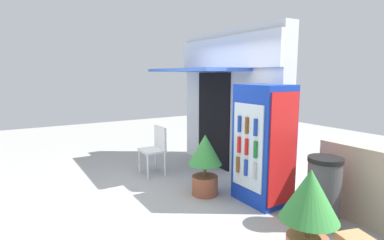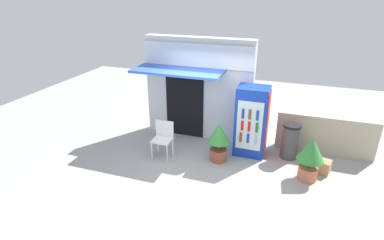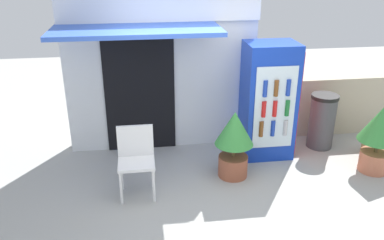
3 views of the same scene
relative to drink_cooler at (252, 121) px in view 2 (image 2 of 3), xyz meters
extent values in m
plane|color=#A3A39E|center=(-1.05, -1.11, -0.89)|extent=(16.00, 16.00, 0.00)
cube|color=silver|center=(-1.58, 0.62, 0.50)|extent=(2.97, 0.30, 2.78)
cube|color=white|center=(-1.58, 0.43, 1.45)|extent=(2.97, 0.08, 0.60)
cube|color=blue|center=(-1.94, -0.02, 1.12)|extent=(2.29, 0.97, 0.06)
cube|color=black|center=(-1.94, 0.46, 0.09)|extent=(1.08, 0.03, 1.96)
cube|color=#1438B2|center=(-0.01, 0.01, 0.00)|extent=(0.76, 0.59, 1.78)
cube|color=silver|center=(-0.01, -0.30, 0.00)|extent=(0.61, 0.02, 1.25)
cube|color=red|center=(0.38, 0.01, 0.00)|extent=(0.02, 0.53, 1.60)
cylinder|color=brown|center=(-0.19, -0.32, -0.31)|extent=(0.06, 0.06, 0.24)
cylinder|color=#1938A5|center=(-0.01, -0.32, -0.31)|extent=(0.06, 0.06, 0.24)
cylinder|color=#B2B2B7|center=(0.18, -0.32, -0.31)|extent=(0.06, 0.06, 0.24)
cylinder|color=red|center=(-0.18, -0.32, 0.00)|extent=(0.06, 0.06, 0.24)
cylinder|color=red|center=(-0.01, -0.32, 0.00)|extent=(0.06, 0.06, 0.24)
cylinder|color=#196B2D|center=(0.18, -0.32, 0.00)|extent=(0.06, 0.06, 0.24)
cylinder|color=#1938A5|center=(-0.18, -0.32, 0.31)|extent=(0.06, 0.06, 0.24)
cylinder|color=brown|center=(-0.02, -0.32, 0.31)|extent=(0.06, 0.06, 0.24)
cylinder|color=#1938A5|center=(0.16, -0.32, 0.31)|extent=(0.06, 0.06, 0.24)
cylinder|color=white|center=(-2.24, -1.09, -0.66)|extent=(0.04, 0.04, 0.46)
cylinder|color=white|center=(-1.82, -1.10, -0.66)|extent=(0.04, 0.04, 0.46)
cylinder|color=white|center=(-2.24, -0.74, -0.66)|extent=(0.04, 0.04, 0.46)
cylinder|color=white|center=(-1.82, -0.74, -0.66)|extent=(0.04, 0.04, 0.46)
cube|color=white|center=(-2.03, -0.92, -0.41)|extent=(0.47, 0.41, 0.04)
cube|color=white|center=(-2.03, -0.74, -0.18)|extent=(0.47, 0.04, 0.43)
cylinder|color=#995138|center=(-0.67, -0.60, -0.74)|extent=(0.42, 0.42, 0.31)
cylinder|color=brown|center=(-0.67, -0.60, -0.48)|extent=(0.05, 0.05, 0.20)
cone|color=#388C3D|center=(-0.67, -0.60, -0.14)|extent=(0.54, 0.54, 0.48)
cylinder|color=#BC6B4C|center=(1.41, -0.75, -0.74)|extent=(0.42, 0.42, 0.31)
cylinder|color=brown|center=(1.41, -0.75, -0.49)|extent=(0.05, 0.05, 0.19)
cone|color=#388C3D|center=(1.41, -0.75, -0.14)|extent=(0.59, 0.59, 0.52)
cylinder|color=#47474C|center=(0.97, 0.12, -0.47)|extent=(0.41, 0.41, 0.84)
cylinder|color=black|center=(0.97, 0.12, -0.02)|extent=(0.43, 0.43, 0.06)
cube|color=#B7AD93|center=(1.78, 0.64, -0.39)|extent=(2.38, 0.23, 1.01)
cube|color=tan|center=(1.72, -0.32, -0.74)|extent=(0.46, 0.40, 0.30)
camera|label=1|loc=(3.26, -3.24, 1.04)|focal=28.65mm
camera|label=2|loc=(0.86, -7.05, 3.07)|focal=28.70mm
camera|label=3|loc=(-1.94, -5.49, 2.12)|focal=37.42mm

